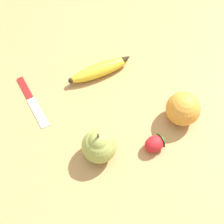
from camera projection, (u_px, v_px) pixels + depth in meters
ground_plane at (101, 93)px, 0.83m from camera, size 3.00×3.00×0.00m
banana at (100, 70)px, 0.84m from camera, size 0.14×0.16×0.04m
orange at (183, 109)px, 0.75m from camera, size 0.08×0.08×0.08m
pear at (99, 145)px, 0.70m from camera, size 0.08×0.08×0.10m
strawberry at (156, 143)px, 0.73m from camera, size 0.06×0.07×0.04m
paring_knife at (31, 99)px, 0.81m from camera, size 0.16×0.11×0.01m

